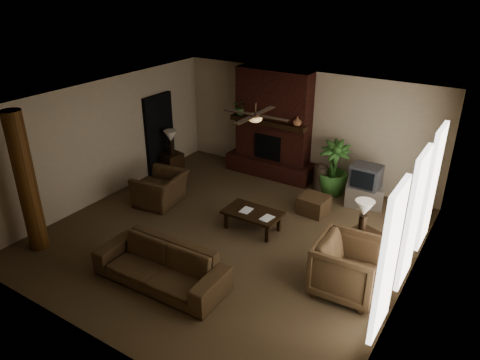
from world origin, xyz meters
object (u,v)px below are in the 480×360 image
Objects in this scene: tv_stand at (364,196)px; lamp_left at (171,138)px; floor_plant at (332,179)px; sofa at (160,260)px; armchair_right at (349,265)px; log_column at (26,183)px; floor_vase at (320,176)px; side_table_left at (172,163)px; lamp_right at (364,211)px; armchair_left at (161,184)px; side_table_right at (362,244)px; coffee_table at (253,214)px; ottoman at (314,205)px.

lamp_left is at bearing 176.17° from tv_stand.
sofa is at bearing -103.53° from floor_plant.
log_column is at bearing 106.18° from armchair_right.
floor_vase reaches higher than side_table_left.
lamp_right reaches higher than floor_plant.
floor_vase is at bearing 54.71° from log_column.
armchair_right is (5.64, 1.95, -0.86)m from log_column.
lamp_left reaches higher than side_table_left.
log_column is at bearing -25.14° from armchair_left.
lamp_right reaches higher than armchair_left.
sofa is 3.20m from armchair_right.
floor_plant is 2.07× the size of lamp_left.
floor_vase reaches higher than side_table_right.
side_table_right is at bearing 6.73° from coffee_table.
log_column reaches higher than armchair_left.
armchair_left reaches higher than coffee_table.
armchair_left is 1.82m from lamp_left.
side_table_left is (-0.95, 1.49, -0.22)m from armchair_left.
floor_plant is at bearing 73.36° from coffee_table.
floor_plant is at bearing 15.38° from side_table_left.
floor_vase is (-0.31, 1.04, 0.23)m from ottoman.
log_column is 3.29× the size of tv_stand.
side_table_right is (2.70, 2.65, -0.19)m from sofa.
log_column is at bearing -125.29° from floor_vase.
ottoman is 1.09× the size of side_table_left.
ottoman is (-1.61, 2.26, -0.34)m from armchair_right.
floor_plant is at bearing 124.05° from side_table_right.
coffee_table is at bearing -22.20° from side_table_left.
lamp_left is (-3.83, -1.04, 0.57)m from floor_vase.
lamp_right reaches higher than tv_stand.
coffee_table is at bearing -106.64° from floor_plant.
sofa reaches higher than tv_stand.
armchair_left is at bearing -140.49° from floor_plant.
side_table_right is (0.65, -2.06, 0.03)m from tv_stand.
floor_plant is (1.18, 4.91, -0.09)m from sofa.
lamp_left is (-4.98, -0.96, 0.75)m from tv_stand.
lamp_right is at bearing -56.99° from floor_plant.
side_table_right is (4.72, 0.38, -0.22)m from armchair_left.
ottoman is 0.78× the size of floor_vase.
sofa reaches higher than coffee_table.
coffee_table reaches higher than ottoman.
log_column is 2.48× the size of armchair_left.
floor_vase is (0.91, 4.80, -0.04)m from sofa.
armchair_left reaches higher than sofa.
ottoman is 1.85m from side_table_right.
log_column is 4.23m from lamp_left.
side_table_right is (5.67, -1.11, 0.00)m from side_table_left.
side_table_right is at bearing 26.63° from lamp_right.
tv_stand is 1.55× the size of side_table_right.
floor_vase is (3.72, 5.25, -0.97)m from log_column.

